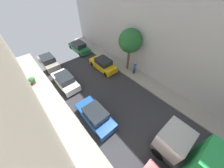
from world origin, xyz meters
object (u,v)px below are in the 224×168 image
object	(u,v)px
potted_plant_0	(32,80)
parked_car_left_3	(95,116)
parked_car_left_5	(48,61)
pedestrian	(135,67)
parked_car_right_1	(103,64)
street_tree_1	(130,41)
parked_car_right_2	(79,47)
parked_car_left_4	(65,81)

from	to	relation	value
potted_plant_0	parked_car_left_3	bearing A→B (deg)	-71.89
parked_car_left_5	pedestrian	distance (m)	12.06
parked_car_left_5	pedestrian	size ratio (longest dim) A/B	2.44
potted_plant_0	pedestrian	bearing A→B (deg)	-32.41
parked_car_left_5	potted_plant_0	bearing A→B (deg)	-139.52
parked_car_right_1	potted_plant_0	size ratio (longest dim) A/B	4.56
pedestrian	potted_plant_0	size ratio (longest dim) A/B	1.87
street_tree_1	parked_car_left_3	bearing A→B (deg)	-156.23
parked_car_left_3	parked_car_right_1	world-z (taller)	same
parked_car_left_5	pedestrian	xyz separation A→B (m)	(7.73, -9.25, 0.35)
parked_car_right_1	pedestrian	world-z (taller)	pedestrian
parked_car_left_5	parked_car_right_2	distance (m)	5.46
parked_car_right_1	parked_car_right_2	size ratio (longest dim) A/B	1.00
parked_car_left_3	parked_car_right_1	size ratio (longest dim) A/B	1.00
parked_car_left_3	potted_plant_0	world-z (taller)	parked_car_left_3
potted_plant_0	parked_car_right_1	bearing A→B (deg)	-20.74
parked_car_left_3	parked_car_right_1	xyz separation A→B (m)	(5.40, 5.77, 0.00)
parked_car_right_2	pedestrian	world-z (taller)	pedestrian
pedestrian	street_tree_1	xyz separation A→B (m)	(0.06, 1.28, 3.04)
parked_car_left_4	potted_plant_0	distance (m)	4.06
parked_car_right_2	street_tree_1	world-z (taller)	street_tree_1
parked_car_right_1	potted_plant_0	bearing A→B (deg)	159.26
parked_car_right_2	pedestrian	distance (m)	10.32
parked_car_left_5	parked_car_right_1	size ratio (longest dim) A/B	1.00
parked_car_left_5	street_tree_1	size ratio (longest dim) A/B	0.78
parked_car_left_5	parked_car_right_2	bearing A→B (deg)	8.41
parked_car_left_3	pedestrian	bearing A→B (deg)	15.56
parked_car_left_5	parked_car_right_1	world-z (taller)	same
parked_car_left_5	pedestrian	world-z (taller)	pedestrian
parked_car_left_4	parked_car_right_1	size ratio (longest dim) A/B	1.00
parked_car_left_5	potted_plant_0	size ratio (longest dim) A/B	4.56
parked_car_left_3	parked_car_right_2	xyz separation A→B (m)	(5.40, 12.20, 0.00)
parked_car_left_3	pedestrian	xyz separation A→B (m)	(7.73, 2.15, 0.35)
parked_car_right_2	potted_plant_0	size ratio (longest dim) A/B	4.56
street_tree_1	parked_car_left_5	bearing A→B (deg)	134.37
parked_car_left_3	parked_car_left_4	xyz separation A→B (m)	(0.00, 6.09, 0.00)
parked_car_left_5	street_tree_1	distance (m)	11.65
parked_car_right_2	potted_plant_0	bearing A→B (deg)	-158.44
parked_car_right_1	pedestrian	bearing A→B (deg)	-57.12
parked_car_right_1	parked_car_left_4	bearing A→B (deg)	176.51
pedestrian	potted_plant_0	distance (m)	12.62
parked_car_left_3	street_tree_1	bearing A→B (deg)	23.77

